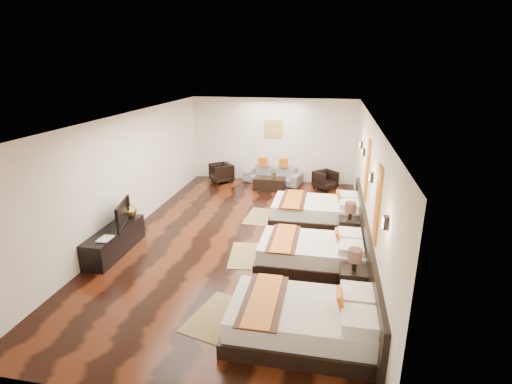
% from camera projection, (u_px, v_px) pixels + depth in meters
% --- Properties ---
extents(floor, '(5.50, 9.50, 0.01)m').
position_uv_depth(floor, '(242.00, 237.00, 9.12)').
color(floor, black).
rests_on(floor, ground).
extents(ceiling, '(5.50, 9.50, 0.01)m').
position_uv_depth(ceiling, '(240.00, 117.00, 8.23)').
color(ceiling, white).
rests_on(ceiling, floor).
extents(back_wall, '(5.50, 0.01, 2.80)m').
position_uv_depth(back_wall, '(273.00, 140.00, 13.09)').
color(back_wall, silver).
rests_on(back_wall, floor).
extents(left_wall, '(0.01, 9.50, 2.80)m').
position_uv_depth(left_wall, '(128.00, 174.00, 9.17)').
color(left_wall, silver).
rests_on(left_wall, floor).
extents(right_wall, '(0.01, 9.50, 2.80)m').
position_uv_depth(right_wall, '(368.00, 188.00, 8.18)').
color(right_wall, silver).
rests_on(right_wall, floor).
extents(headboard_panel, '(0.08, 6.60, 0.90)m').
position_uv_depth(headboard_panel, '(365.00, 245.00, 7.74)').
color(headboard_panel, black).
rests_on(headboard_panel, floor).
extents(bed_near, '(2.25, 1.41, 0.86)m').
position_uv_depth(bed_near, '(305.00, 321.00, 5.72)').
color(bed_near, black).
rests_on(bed_near, floor).
extents(bed_mid, '(2.14, 1.35, 0.82)m').
position_uv_depth(bed_mid, '(313.00, 253.00, 7.79)').
color(bed_mid, black).
rests_on(bed_mid, floor).
extents(bed_far, '(2.29, 1.44, 0.87)m').
position_uv_depth(bed_far, '(318.00, 211.00, 9.89)').
color(bed_far, black).
rests_on(bed_far, floor).
extents(nightstand_a, '(0.45, 0.45, 0.89)m').
position_uv_depth(nightstand_a, '(353.00, 279.00, 6.78)').
color(nightstand_a, black).
rests_on(nightstand_a, floor).
extents(nightstand_b, '(0.46, 0.46, 0.92)m').
position_uv_depth(nightstand_b, '(349.00, 227.00, 8.90)').
color(nightstand_b, black).
rests_on(nightstand_b, floor).
extents(jute_mat_near, '(1.03, 1.35, 0.01)m').
position_uv_depth(jute_mat_near, '(217.00, 316.00, 6.29)').
color(jute_mat_near, olive).
rests_on(jute_mat_near, floor).
extents(jute_mat_mid, '(0.89, 1.28, 0.01)m').
position_uv_depth(jute_mat_mid, '(248.00, 255.00, 8.26)').
color(jute_mat_mid, olive).
rests_on(jute_mat_mid, floor).
extents(jute_mat_far, '(0.83, 1.25, 0.01)m').
position_uv_depth(jute_mat_far, '(261.00, 217.00, 10.33)').
color(jute_mat_far, olive).
rests_on(jute_mat_far, floor).
extents(tv_console, '(0.50, 1.80, 0.55)m').
position_uv_depth(tv_console, '(115.00, 241.00, 8.32)').
color(tv_console, black).
rests_on(tv_console, floor).
extents(tv, '(0.35, 0.96, 0.55)m').
position_uv_depth(tv, '(119.00, 214.00, 8.32)').
color(tv, black).
rests_on(tv, tv_console).
extents(book, '(0.25, 0.34, 0.03)m').
position_uv_depth(book, '(99.00, 239.00, 7.75)').
color(book, black).
rests_on(book, tv_console).
extents(figurine, '(0.44, 0.44, 0.36)m').
position_uv_depth(figurine, '(129.00, 209.00, 8.83)').
color(figurine, brown).
rests_on(figurine, tv_console).
extents(sofa, '(2.04, 1.17, 0.56)m').
position_uv_depth(sofa, '(273.00, 175.00, 13.16)').
color(sofa, slate).
rests_on(sofa, floor).
extents(armchair_left, '(0.97, 0.97, 0.64)m').
position_uv_depth(armchair_left, '(221.00, 173.00, 13.26)').
color(armchair_left, black).
rests_on(armchair_left, floor).
extents(armchair_right, '(0.90, 0.90, 0.59)m').
position_uv_depth(armchair_right, '(325.00, 180.00, 12.56)').
color(armchair_right, black).
rests_on(armchair_right, floor).
extents(coffee_table, '(1.01, 0.51, 0.40)m').
position_uv_depth(coffee_table, '(269.00, 184.00, 12.46)').
color(coffee_table, black).
rests_on(coffee_table, floor).
extents(table_plant, '(0.27, 0.24, 0.30)m').
position_uv_depth(table_plant, '(274.00, 173.00, 12.38)').
color(table_plant, '#20571D').
rests_on(table_plant, coffee_table).
extents(orange_panel_a, '(0.04, 0.40, 1.30)m').
position_uv_depth(orange_panel_a, '(378.00, 205.00, 6.32)').
color(orange_panel_a, '#D86014').
rests_on(orange_panel_a, right_wall).
extents(orange_panel_b, '(0.04, 0.40, 1.30)m').
position_uv_depth(orange_panel_b, '(367.00, 170.00, 8.36)').
color(orange_panel_b, '#D86014').
rests_on(orange_panel_b, right_wall).
extents(sconce_near, '(0.07, 0.12, 0.18)m').
position_uv_depth(sconce_near, '(385.00, 223.00, 5.25)').
color(sconce_near, black).
rests_on(sconce_near, right_wall).
extents(sconce_mid, '(0.07, 0.12, 0.18)m').
position_uv_depth(sconce_mid, '(371.00, 178.00, 7.30)').
color(sconce_mid, black).
rests_on(sconce_mid, right_wall).
extents(sconce_far, '(0.07, 0.12, 0.18)m').
position_uv_depth(sconce_far, '(363.00, 152.00, 9.34)').
color(sconce_far, black).
rests_on(sconce_far, right_wall).
extents(sconce_lounge, '(0.07, 0.12, 0.18)m').
position_uv_depth(sconce_lounge, '(361.00, 145.00, 10.18)').
color(sconce_lounge, black).
rests_on(sconce_lounge, right_wall).
extents(gold_artwork, '(0.60, 0.04, 0.60)m').
position_uv_depth(gold_artwork, '(273.00, 129.00, 12.95)').
color(gold_artwork, '#AD873F').
rests_on(gold_artwork, back_wall).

